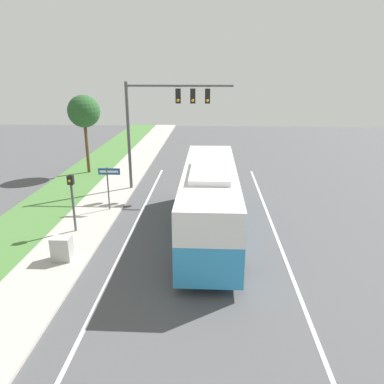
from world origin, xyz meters
name	(u,v)px	position (x,y,z in m)	size (l,w,h in m)	color
ground_plane	(202,261)	(0.00, 0.00, 0.00)	(80.00, 80.00, 0.00)	#4C4C4F
sidewalk	(59,257)	(-6.20, 0.00, 0.06)	(2.80, 80.00, 0.12)	#ADA89E
lane_divider_near	(118,259)	(-3.60, 0.00, 0.00)	(0.14, 30.00, 0.01)	silver
lane_divider_far	(287,263)	(3.60, 0.00, 0.00)	(0.14, 30.00, 0.01)	silver
bus	(210,196)	(0.29, 2.94, 1.93)	(2.67, 11.35, 3.53)	#3393D1
signal_gantry	(163,112)	(-2.78, 9.86, 5.19)	(6.81, 0.41, 7.06)	#4C4C51
pedestrian_signal	(72,194)	(-6.36, 2.63, 2.03)	(0.28, 0.34, 2.98)	#4C4C51
street_sign	(109,181)	(-5.40, 5.71, 1.80)	(1.23, 0.08, 2.59)	#4C4C51
utility_cabinet	(62,248)	(-5.88, -0.32, 0.63)	(0.80, 0.60, 1.02)	#A8A8A3
roadside_tree	(84,112)	(-9.20, 13.77, 4.76)	(2.41, 2.41, 5.91)	brown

